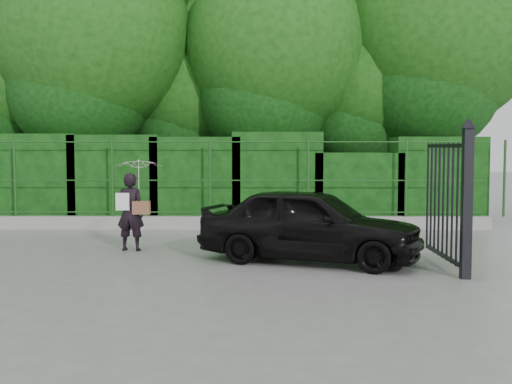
{
  "coord_description": "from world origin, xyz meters",
  "views": [
    {
      "loc": [
        1.6,
        -10.52,
        1.93
      ],
      "look_at": [
        1.51,
        1.3,
        1.1
      ],
      "focal_mm": 45.0,
      "sensor_mm": 36.0,
      "label": 1
    }
  ],
  "objects": [
    {
      "name": "woman",
      "position": [
        -0.73,
        1.36,
        1.14
      ],
      "size": [
        0.88,
        0.89,
        1.72
      ],
      "color": "black",
      "rests_on": "ground"
    },
    {
      "name": "gate",
      "position": [
        4.6,
        -0.72,
        1.19
      ],
      "size": [
        0.22,
        2.33,
        2.36
      ],
      "color": "black",
      "rests_on": "ground"
    },
    {
      "name": "car",
      "position": [
        2.43,
        0.18,
        0.63
      ],
      "size": [
        4.01,
        2.71,
        1.27
      ],
      "primitive_type": "imported",
      "rotation": [
        0.0,
        0.0,
        1.21
      ],
      "color": "black",
      "rests_on": "ground"
    },
    {
      "name": "kerb",
      "position": [
        0.0,
        4.5,
        0.15
      ],
      "size": [
        14.0,
        0.25,
        0.3
      ],
      "primitive_type": "cube",
      "color": "#9E9E99",
      "rests_on": "ground"
    },
    {
      "name": "hedge",
      "position": [
        -0.04,
        5.5,
        1.07
      ],
      "size": [
        14.2,
        1.2,
        2.3
      ],
      "color": "black",
      "rests_on": "ground"
    },
    {
      "name": "ground",
      "position": [
        0.0,
        0.0,
        0.0
      ],
      "size": [
        80.0,
        80.0,
        0.0
      ],
      "primitive_type": "plane",
      "color": "gray"
    },
    {
      "name": "trees",
      "position": [
        1.14,
        7.74,
        4.62
      ],
      "size": [
        17.1,
        6.15,
        8.08
      ],
      "color": "black",
      "rests_on": "ground"
    },
    {
      "name": "fence",
      "position": [
        0.22,
        4.5,
        1.2
      ],
      "size": [
        14.13,
        0.06,
        1.8
      ],
      "color": "#1E4D1A",
      "rests_on": "kerb"
    }
  ]
}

